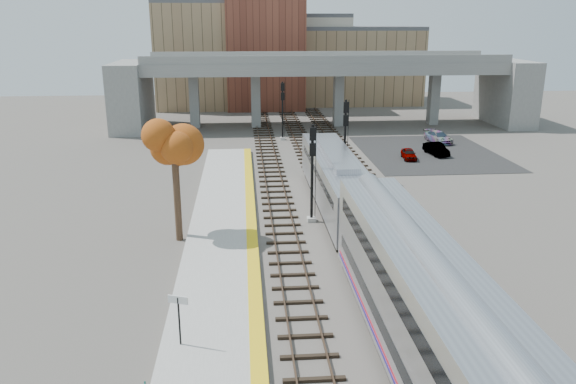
{
  "coord_description": "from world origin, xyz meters",
  "views": [
    {
      "loc": [
        -5.76,
        -29.18,
        13.56
      ],
      "look_at": [
        -2.83,
        6.8,
        2.5
      ],
      "focal_mm": 35.0,
      "sensor_mm": 36.0,
      "label": 1
    }
  ],
  "objects_px": {
    "locomotive": "(336,180)",
    "car_b": "(436,149)",
    "signal_mast_far": "(283,112)",
    "car_c": "(438,137)",
    "signal_mast_near": "(312,175)",
    "signal_mast_mid": "(345,141)",
    "tree": "(174,145)",
    "coach": "(441,341)",
    "car_a": "(409,154)"
  },
  "relations": [
    {
      "from": "signal_mast_near",
      "to": "tree",
      "type": "height_order",
      "value": "tree"
    },
    {
      "from": "car_a",
      "to": "car_b",
      "type": "xyz_separation_m",
      "value": [
        3.39,
        1.57,
        0.09
      ]
    },
    {
      "from": "locomotive",
      "to": "car_a",
      "type": "relative_size",
      "value": 6.05
    },
    {
      "from": "car_a",
      "to": "car_c",
      "type": "xyz_separation_m",
      "value": [
        5.74,
        7.67,
        0.1
      ]
    },
    {
      "from": "signal_mast_near",
      "to": "car_a",
      "type": "distance_m",
      "value": 21.53
    },
    {
      "from": "tree",
      "to": "car_b",
      "type": "xyz_separation_m",
      "value": [
        24.39,
        21.84,
        -5.57
      ]
    },
    {
      "from": "coach",
      "to": "signal_mast_far",
      "type": "xyz_separation_m",
      "value": [
        -2.1,
        48.37,
        0.54
      ]
    },
    {
      "from": "car_c",
      "to": "signal_mast_near",
      "type": "bearing_deg",
      "value": -137.88
    },
    {
      "from": "car_a",
      "to": "car_c",
      "type": "bearing_deg",
      "value": 58.86
    },
    {
      "from": "signal_mast_far",
      "to": "tree",
      "type": "height_order",
      "value": "tree"
    },
    {
      "from": "tree",
      "to": "signal_mast_near",
      "type": "bearing_deg",
      "value": 16.8
    },
    {
      "from": "signal_mast_mid",
      "to": "car_c",
      "type": "bearing_deg",
      "value": 47.7
    },
    {
      "from": "locomotive",
      "to": "signal_mast_far",
      "type": "bearing_deg",
      "value": 94.66
    },
    {
      "from": "tree",
      "to": "car_b",
      "type": "bearing_deg",
      "value": 41.84
    },
    {
      "from": "signal_mast_mid",
      "to": "car_b",
      "type": "relative_size",
      "value": 1.86
    },
    {
      "from": "signal_mast_mid",
      "to": "signal_mast_far",
      "type": "bearing_deg",
      "value": 102.75
    },
    {
      "from": "locomotive",
      "to": "car_b",
      "type": "xyz_separation_m",
      "value": [
        13.39,
        16.64,
        -1.61
      ]
    },
    {
      "from": "locomotive",
      "to": "car_b",
      "type": "distance_m",
      "value": 21.42
    },
    {
      "from": "locomotive",
      "to": "signal_mast_far",
      "type": "relative_size",
      "value": 2.79
    },
    {
      "from": "signal_mast_near",
      "to": "car_a",
      "type": "relative_size",
      "value": 2.19
    },
    {
      "from": "locomotive",
      "to": "coach",
      "type": "bearing_deg",
      "value": -90.0
    },
    {
      "from": "coach",
      "to": "signal_mast_near",
      "type": "xyz_separation_m",
      "value": [
        -2.1,
        20.1,
        0.6
      ]
    },
    {
      "from": "signal_mast_near",
      "to": "signal_mast_mid",
      "type": "xyz_separation_m",
      "value": [
        4.1,
        10.16,
        0.17
      ]
    },
    {
      "from": "locomotive",
      "to": "tree",
      "type": "relative_size",
      "value": 2.26
    },
    {
      "from": "locomotive",
      "to": "tree",
      "type": "distance_m",
      "value": 12.8
    },
    {
      "from": "coach",
      "to": "signal_mast_mid",
      "type": "relative_size",
      "value": 3.5
    },
    {
      "from": "locomotive",
      "to": "coach",
      "type": "relative_size",
      "value": 0.76
    },
    {
      "from": "locomotive",
      "to": "signal_mast_near",
      "type": "xyz_separation_m",
      "value": [
        -2.1,
        -2.51,
        1.12
      ]
    },
    {
      "from": "signal_mast_mid",
      "to": "tree",
      "type": "bearing_deg",
      "value": -135.35
    },
    {
      "from": "signal_mast_far",
      "to": "signal_mast_mid",
      "type": "bearing_deg",
      "value": -77.25
    },
    {
      "from": "signal_mast_mid",
      "to": "signal_mast_far",
      "type": "distance_m",
      "value": 18.57
    },
    {
      "from": "car_c",
      "to": "car_a",
      "type": "bearing_deg",
      "value": -139.45
    },
    {
      "from": "tree",
      "to": "car_a",
      "type": "xyz_separation_m",
      "value": [
        21.0,
        20.27,
        -5.66
      ]
    },
    {
      "from": "car_a",
      "to": "car_c",
      "type": "relative_size",
      "value": 0.72
    },
    {
      "from": "locomotive",
      "to": "car_b",
      "type": "height_order",
      "value": "locomotive"
    },
    {
      "from": "signal_mast_far",
      "to": "tree",
      "type": "bearing_deg",
      "value": -106.05
    },
    {
      "from": "coach",
      "to": "car_a",
      "type": "bearing_deg",
      "value": 75.15
    },
    {
      "from": "signal_mast_mid",
      "to": "car_a",
      "type": "height_order",
      "value": "signal_mast_mid"
    },
    {
      "from": "tree",
      "to": "locomotive",
      "type": "bearing_deg",
      "value": 25.28
    },
    {
      "from": "locomotive",
      "to": "signal_mast_far",
      "type": "height_order",
      "value": "signal_mast_far"
    },
    {
      "from": "signal_mast_mid",
      "to": "signal_mast_near",
      "type": "bearing_deg",
      "value": -111.98
    },
    {
      "from": "signal_mast_far",
      "to": "tree",
      "type": "xyz_separation_m",
      "value": [
        -8.91,
        -30.96,
        2.9
      ]
    },
    {
      "from": "signal_mast_far",
      "to": "car_b",
      "type": "xyz_separation_m",
      "value": [
        15.49,
        -9.12,
        -2.67
      ]
    },
    {
      "from": "signal_mast_far",
      "to": "car_b",
      "type": "relative_size",
      "value": 1.78
    },
    {
      "from": "signal_mast_mid",
      "to": "car_c",
      "type": "height_order",
      "value": "signal_mast_mid"
    },
    {
      "from": "signal_mast_near",
      "to": "signal_mast_mid",
      "type": "bearing_deg",
      "value": 68.02
    },
    {
      "from": "car_a",
      "to": "car_b",
      "type": "height_order",
      "value": "car_b"
    },
    {
      "from": "signal_mast_mid",
      "to": "signal_mast_far",
      "type": "xyz_separation_m",
      "value": [
        -4.1,
        18.11,
        -0.22
      ]
    },
    {
      "from": "coach",
      "to": "tree",
      "type": "height_order",
      "value": "tree"
    },
    {
      "from": "signal_mast_mid",
      "to": "car_b",
      "type": "xyz_separation_m",
      "value": [
        11.39,
        8.99,
        -2.89
      ]
    }
  ]
}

